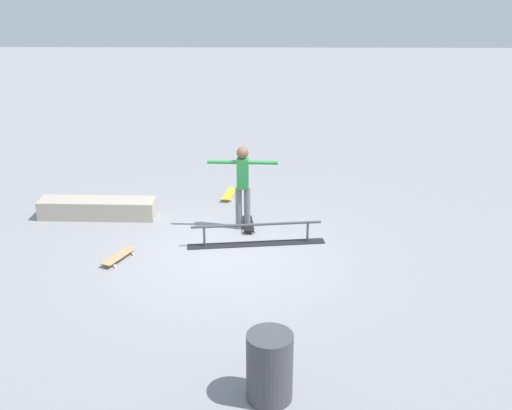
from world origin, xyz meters
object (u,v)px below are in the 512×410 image
Objects in this scene: grind_rail at (256,235)px; skate_ledge at (98,208)px; skater_main at (243,182)px; skateboard_main at (248,224)px; loose_skateboard_natural at (119,256)px; trash_bin at (270,367)px; loose_skateboard_yellow at (229,194)px.

grind_rail is 1.09× the size of skate_ledge.
skater_main reaches higher than skateboard_main.
skate_ledge is 2.97× the size of skateboard_main.
skateboard_main is (0.18, -0.81, -0.11)m from grind_rail.
skater_main is (-3.08, 0.55, 0.79)m from skate_ledge.
skater_main is 2.09× the size of skateboard_main.
trash_bin reaches higher than loose_skateboard_natural.
grind_rail is 2.95× the size of trash_bin.
skate_ledge is at bearing 171.66° from skater_main.
trash_bin is at bearing -82.66° from skater_main.
skater_main is at bearing 169.80° from skate_ledge.
grind_rail is 0.84m from skateboard_main.
skater_main reaches higher than loose_skateboard_natural.
grind_rail is 3.61m from skate_ledge.
loose_skateboard_yellow is 0.92× the size of trash_bin.
skater_main reaches higher than skate_ledge.
trash_bin is (-0.22, 4.45, 0.26)m from grind_rail.
trash_bin is (-2.70, 3.75, 0.37)m from loose_skateboard_natural.
skater_main is at bearing -84.51° from trash_bin.
skater_main is at bearing -76.87° from grind_rail.
skate_ledge is 3.23m from skater_main.
skater_main is 1.91× the size of trash_bin.
grind_rail is 3.23× the size of skateboard_main.
loose_skateboard_natural is at bearing 113.68° from skate_ledge.
skate_ledge is 2.94× the size of loose_skateboard_yellow.
skateboard_main and loose_skateboard_natural have the same top height.
loose_skateboard_natural is 4.63m from trash_bin.
trash_bin is at bearing 59.80° from loose_skateboard_natural.
loose_skateboard_yellow is (-1.82, -3.26, 0.00)m from loose_skateboard_natural.
trash_bin reaches higher than skate_ledge.
loose_skateboard_natural is 3.73m from loose_skateboard_yellow.
loose_skateboard_natural is at bearing -61.78° from skateboard_main.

